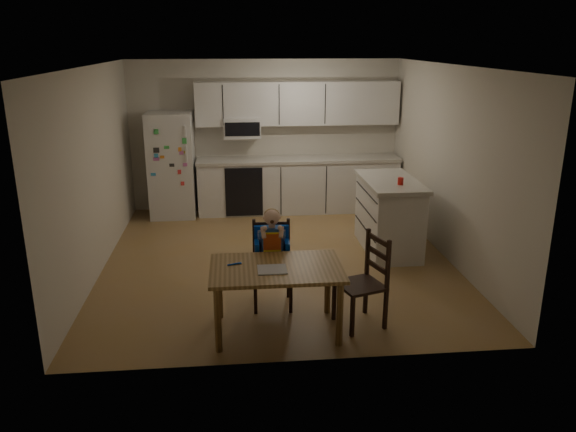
# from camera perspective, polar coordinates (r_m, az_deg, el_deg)

# --- Properties ---
(room) EXTENTS (4.52, 5.01, 2.51)m
(room) POSITION_cam_1_polar(r_m,az_deg,el_deg) (7.60, -1.40, 5.74)
(room) COLOR olive
(room) RESTS_ON ground
(refrigerator) EXTENTS (0.72, 0.70, 1.70)m
(refrigerator) POSITION_cam_1_polar(r_m,az_deg,el_deg) (9.35, -11.72, 5.10)
(refrigerator) COLOR silver
(refrigerator) RESTS_ON ground
(kitchen_run) EXTENTS (3.37, 0.62, 2.15)m
(kitchen_run) POSITION_cam_1_polar(r_m,az_deg,el_deg) (9.44, 0.85, 5.75)
(kitchen_run) COLOR silver
(kitchen_run) RESTS_ON ground
(kitchen_island) EXTENTS (0.71, 1.35, 1.00)m
(kitchen_island) POSITION_cam_1_polar(r_m,az_deg,el_deg) (7.81, 10.19, 0.12)
(kitchen_island) COLOR silver
(kitchen_island) RESTS_ON ground
(red_cup) EXTENTS (0.07, 0.07, 0.09)m
(red_cup) POSITION_cam_1_polar(r_m,az_deg,el_deg) (7.42, 11.36, 3.49)
(red_cup) COLOR red
(red_cup) RESTS_ON kitchen_island
(dining_table) EXTENTS (1.29, 0.83, 0.69)m
(dining_table) POSITION_cam_1_polar(r_m,az_deg,el_deg) (5.50, -1.19, -6.08)
(dining_table) COLOR brown
(dining_table) RESTS_ON ground
(napkin) EXTENTS (0.28, 0.24, 0.01)m
(napkin) POSITION_cam_1_polar(r_m,az_deg,el_deg) (5.39, -1.63, -5.45)
(napkin) COLOR #AEAEB2
(napkin) RESTS_ON dining_table
(toddler_spoon) EXTENTS (0.12, 0.06, 0.02)m
(toddler_spoon) POSITION_cam_1_polar(r_m,az_deg,el_deg) (5.53, -5.57, -4.89)
(toddler_spoon) COLOR #0A3DB6
(toddler_spoon) RESTS_ON dining_table
(chair_booster) EXTENTS (0.43, 0.43, 1.10)m
(chair_booster) POSITION_cam_1_polar(r_m,az_deg,el_deg) (6.04, -1.65, -3.16)
(chair_booster) COLOR black
(chair_booster) RESTS_ON ground
(chair_side) EXTENTS (0.53, 0.53, 0.95)m
(chair_side) POSITION_cam_1_polar(r_m,az_deg,el_deg) (5.74, 8.20, -5.90)
(chair_side) COLOR black
(chair_side) RESTS_ON ground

